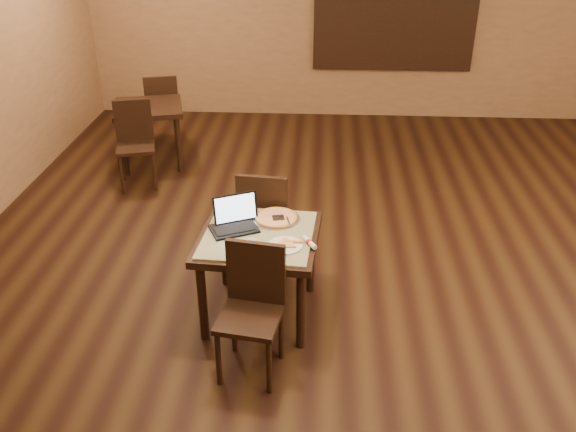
# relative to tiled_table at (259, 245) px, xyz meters

# --- Properties ---
(ground) EXTENTS (10.00, 10.00, 0.00)m
(ground) POSITION_rel_tiled_table_xyz_m (0.99, 0.10, -0.66)
(ground) COLOR black
(ground) RESTS_ON ground
(wall_back) EXTENTS (8.00, 0.02, 3.00)m
(wall_back) POSITION_rel_tiled_table_xyz_m (0.99, 5.10, 0.84)
(wall_back) COLOR #966B4C
(wall_back) RESTS_ON ground
(mural) EXTENTS (2.34, 0.05, 1.64)m
(mural) POSITION_rel_tiled_table_xyz_m (1.49, 5.06, 0.89)
(mural) COLOR #276691
(mural) RESTS_ON wall_back
(tiled_table) EXTENTS (0.99, 0.99, 0.76)m
(tiled_table) POSITION_rel_tiled_table_xyz_m (0.00, 0.00, 0.00)
(tiled_table) COLOR black
(tiled_table) RESTS_ON ground
(chair_main_near) EXTENTS (0.49, 0.49, 0.99)m
(chair_main_near) POSITION_rel_tiled_table_xyz_m (0.01, -0.61, -0.10)
(chair_main_near) COLOR black
(chair_main_near) RESTS_ON ground
(chair_main_far) EXTENTS (0.49, 0.49, 1.03)m
(chair_main_far) POSITION_rel_tiled_table_xyz_m (-0.01, 0.61, -0.08)
(chair_main_far) COLOR black
(chair_main_far) RESTS_ON ground
(laptop) EXTENTS (0.43, 0.42, 0.25)m
(laptop) POSITION_rel_tiled_table_xyz_m (-0.20, 0.11, 0.17)
(laptop) COLOR black
(laptop) RESTS_ON tiled_table
(plate) EXTENTS (0.26, 0.26, 0.01)m
(plate) POSITION_rel_tiled_table_xyz_m (0.22, -0.18, 0.11)
(plate) COLOR white
(plate) RESTS_ON tiled_table
(pizza_slice) EXTENTS (0.20, 0.20, 0.02)m
(pizza_slice) POSITION_rel_tiled_table_xyz_m (0.22, -0.18, 0.13)
(pizza_slice) COLOR #F7E7A5
(pizza_slice) RESTS_ON plate
(pizza_pan) EXTENTS (0.39, 0.39, 0.01)m
(pizza_pan) POSITION_rel_tiled_table_xyz_m (0.12, 0.24, 0.11)
(pizza_pan) COLOR silver
(pizza_pan) RESTS_ON tiled_table
(pizza_whole) EXTENTS (0.34, 0.34, 0.02)m
(pizza_whole) POSITION_rel_tiled_table_xyz_m (0.12, 0.24, 0.12)
(pizza_whole) COLOR #F7E7A5
(pizza_whole) RESTS_ON pizza_pan
(spatula) EXTENTS (0.14, 0.25, 0.01)m
(spatula) POSITION_rel_tiled_table_xyz_m (0.14, 0.22, 0.13)
(spatula) COLOR silver
(spatula) RESTS_ON pizza_whole
(napkin_roll) EXTENTS (0.12, 0.17, 0.04)m
(napkin_roll) POSITION_rel_tiled_table_xyz_m (0.40, -0.14, 0.12)
(napkin_roll) COLOR white
(napkin_roll) RESTS_ON tiled_table
(other_table_b) EXTENTS (1.00, 1.00, 0.77)m
(other_table_b) POSITION_rel_tiled_table_xyz_m (-1.68, 3.05, -0.02)
(other_table_b) COLOR black
(other_table_b) RESTS_ON ground
(other_table_b_chair_near) EXTENTS (0.53, 0.53, 1.00)m
(other_table_b_chair_near) POSITION_rel_tiled_table_xyz_m (-1.70, 2.47, -0.10)
(other_table_b_chair_near) COLOR black
(other_table_b_chair_near) RESTS_ON ground
(other_table_b_chair_far) EXTENTS (0.53, 0.53, 1.00)m
(other_table_b_chair_far) POSITION_rel_tiled_table_xyz_m (-1.66, 3.64, -0.10)
(other_table_b_chair_far) COLOR black
(other_table_b_chair_far) RESTS_ON ground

